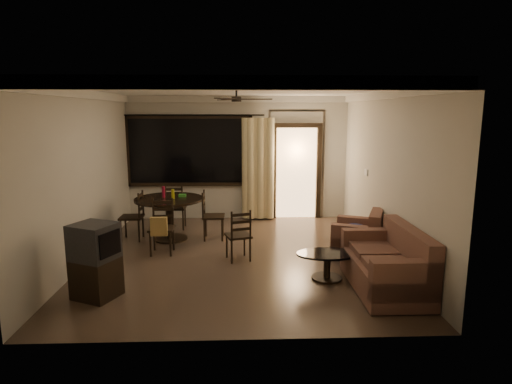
{
  "coord_description": "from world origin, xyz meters",
  "views": [
    {
      "loc": [
        0.05,
        -7.04,
        2.45
      ],
      "look_at": [
        0.32,
        0.2,
        1.09
      ],
      "focal_mm": 30.0,
      "sensor_mm": 36.0,
      "label": 1
    }
  ],
  "objects_px": {
    "dining_chair_east": "(213,225)",
    "side_chair": "(238,245)",
    "dining_table": "(169,207)",
    "dining_chair_north": "(176,216)",
    "sofa": "(389,266)",
    "armchair": "(360,238)",
    "dining_chair_west": "(133,226)",
    "dining_chair_south": "(162,237)",
    "coffee_table": "(327,262)",
    "tv_cabinet": "(95,261)"
  },
  "relations": [
    {
      "from": "dining_chair_east",
      "to": "side_chair",
      "type": "height_order",
      "value": "dining_chair_east"
    },
    {
      "from": "dining_table",
      "to": "dining_chair_north",
      "type": "distance_m",
      "value": 0.87
    },
    {
      "from": "sofa",
      "to": "armchair",
      "type": "relative_size",
      "value": 1.59
    },
    {
      "from": "dining_chair_north",
      "to": "dining_chair_east",
      "type": "bearing_deg",
      "value": 136.76
    },
    {
      "from": "dining_chair_west",
      "to": "armchair",
      "type": "relative_size",
      "value": 0.94
    },
    {
      "from": "armchair",
      "to": "side_chair",
      "type": "bearing_deg",
      "value": -155.14
    },
    {
      "from": "dining_chair_south",
      "to": "coffee_table",
      "type": "distance_m",
      "value": 2.94
    },
    {
      "from": "dining_chair_south",
      "to": "tv_cabinet",
      "type": "xyz_separation_m",
      "value": [
        -0.55,
        -1.77,
        0.2
      ]
    },
    {
      "from": "side_chair",
      "to": "tv_cabinet",
      "type": "bearing_deg",
      "value": 19.72
    },
    {
      "from": "tv_cabinet",
      "to": "dining_table",
      "type": "bearing_deg",
      "value": 102.97
    },
    {
      "from": "tv_cabinet",
      "to": "coffee_table",
      "type": "height_order",
      "value": "tv_cabinet"
    },
    {
      "from": "dining_chair_north",
      "to": "sofa",
      "type": "relative_size",
      "value": 0.59
    },
    {
      "from": "tv_cabinet",
      "to": "armchair",
      "type": "xyz_separation_m",
      "value": [
        3.97,
        1.49,
        -0.18
      ]
    },
    {
      "from": "dining_chair_south",
      "to": "side_chair",
      "type": "relative_size",
      "value": 1.08
    },
    {
      "from": "dining_table",
      "to": "tv_cabinet",
      "type": "bearing_deg",
      "value": -101.98
    },
    {
      "from": "dining_chair_west",
      "to": "coffee_table",
      "type": "bearing_deg",
      "value": 57.93
    },
    {
      "from": "dining_table",
      "to": "dining_chair_north",
      "type": "bearing_deg",
      "value": 89.98
    },
    {
      "from": "dining_chair_east",
      "to": "dining_chair_south",
      "type": "distance_m",
      "value": 1.2
    },
    {
      "from": "sofa",
      "to": "dining_chair_east",
      "type": "bearing_deg",
      "value": 135.55
    },
    {
      "from": "dining_chair_east",
      "to": "coffee_table",
      "type": "bearing_deg",
      "value": -139.27
    },
    {
      "from": "dining_chair_west",
      "to": "tv_cabinet",
      "type": "bearing_deg",
      "value": 3.62
    },
    {
      "from": "side_chair",
      "to": "dining_chair_north",
      "type": "bearing_deg",
      "value": -73.21
    },
    {
      "from": "side_chair",
      "to": "sofa",
      "type": "bearing_deg",
      "value": 131.44
    },
    {
      "from": "tv_cabinet",
      "to": "dining_chair_south",
      "type": "bearing_deg",
      "value": 97.54
    },
    {
      "from": "dining_chair_west",
      "to": "sofa",
      "type": "distance_m",
      "value": 4.86
    },
    {
      "from": "dining_table",
      "to": "dining_chair_south",
      "type": "distance_m",
      "value": 0.92
    },
    {
      "from": "coffee_table",
      "to": "side_chair",
      "type": "relative_size",
      "value": 1.04
    },
    {
      "from": "armchair",
      "to": "coffee_table",
      "type": "xyz_separation_m",
      "value": [
        -0.76,
        -0.99,
        -0.06
      ]
    },
    {
      "from": "dining_chair_north",
      "to": "coffee_table",
      "type": "height_order",
      "value": "dining_chair_north"
    },
    {
      "from": "coffee_table",
      "to": "dining_chair_east",
      "type": "bearing_deg",
      "value": 130.62
    },
    {
      "from": "armchair",
      "to": "side_chair",
      "type": "xyz_separation_m",
      "value": [
        -2.08,
        -0.1,
        -0.06
      ]
    },
    {
      "from": "sofa",
      "to": "tv_cabinet",
      "type": "bearing_deg",
      "value": -178.88
    },
    {
      "from": "armchair",
      "to": "coffee_table",
      "type": "distance_m",
      "value": 1.25
    },
    {
      "from": "tv_cabinet",
      "to": "sofa",
      "type": "xyz_separation_m",
      "value": [
        3.99,
        0.09,
        -0.16
      ]
    },
    {
      "from": "dining_chair_east",
      "to": "dining_chair_north",
      "type": "xyz_separation_m",
      "value": [
        -0.84,
        0.79,
        0.0
      ]
    },
    {
      "from": "dining_chair_east",
      "to": "dining_chair_south",
      "type": "xyz_separation_m",
      "value": [
        -0.84,
        -0.86,
        0.02
      ]
    },
    {
      "from": "dining_chair_west",
      "to": "dining_chair_east",
      "type": "bearing_deg",
      "value": 89.99
    },
    {
      "from": "side_chair",
      "to": "dining_chair_west",
      "type": "bearing_deg",
      "value": -47.66
    },
    {
      "from": "dining_chair_west",
      "to": "side_chair",
      "type": "height_order",
      "value": "dining_chair_west"
    },
    {
      "from": "dining_chair_north",
      "to": "armchair",
      "type": "xyz_separation_m",
      "value": [
        3.41,
        -1.92,
        0.04
      ]
    },
    {
      "from": "dining_chair_east",
      "to": "side_chair",
      "type": "relative_size",
      "value": 1.08
    },
    {
      "from": "dining_table",
      "to": "armchair",
      "type": "distance_m",
      "value": 3.61
    },
    {
      "from": "sofa",
      "to": "dining_chair_north",
      "type": "bearing_deg",
      "value": 135.77
    },
    {
      "from": "dining_chair_south",
      "to": "tv_cabinet",
      "type": "bearing_deg",
      "value": -107.3
    },
    {
      "from": "dining_chair_east",
      "to": "tv_cabinet",
      "type": "height_order",
      "value": "tv_cabinet"
    },
    {
      "from": "coffee_table",
      "to": "side_chair",
      "type": "distance_m",
      "value": 1.59
    },
    {
      "from": "armchair",
      "to": "coffee_table",
      "type": "height_order",
      "value": "armchair"
    },
    {
      "from": "dining_chair_west",
      "to": "dining_chair_south",
      "type": "bearing_deg",
      "value": 39.87
    },
    {
      "from": "dining_chair_west",
      "to": "dining_table",
      "type": "bearing_deg",
      "value": 90.06
    },
    {
      "from": "dining_chair_east",
      "to": "coffee_table",
      "type": "height_order",
      "value": "dining_chair_east"
    }
  ]
}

